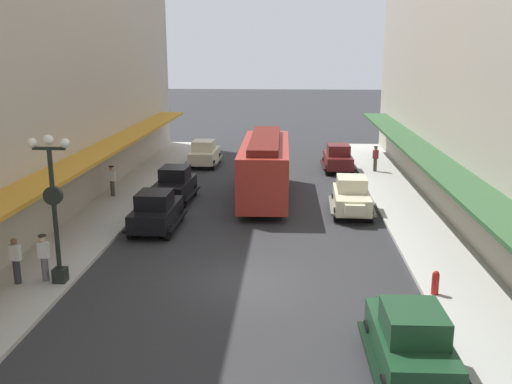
% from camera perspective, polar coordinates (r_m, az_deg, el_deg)
% --- Properties ---
extents(ground_plane, '(200.00, 200.00, 0.00)m').
position_cam_1_polar(ground_plane, '(20.36, -1.06, -9.06)').
color(ground_plane, '#2D2D30').
extents(sidewalk_left, '(3.00, 60.00, 0.15)m').
position_cam_1_polar(sidewalk_left, '(22.20, -20.94, -7.82)').
color(sidewalk_left, '#B7B5AD').
rests_on(sidewalk_left, ground).
extents(sidewalk_right, '(3.00, 60.00, 0.15)m').
position_cam_1_polar(sidewalk_right, '(21.13, 19.91, -8.84)').
color(sidewalk_right, '#B7B5AD').
rests_on(sidewalk_right, ground).
extents(parked_car_0, '(2.21, 4.29, 1.84)m').
position_cam_1_polar(parked_car_0, '(15.30, 15.19, -13.94)').
color(parked_car_0, '#193D23').
rests_on(parked_car_0, ground).
extents(parked_car_1, '(2.22, 4.29, 1.84)m').
position_cam_1_polar(parked_car_1, '(38.82, 8.19, 3.48)').
color(parked_car_1, '#591919').
rests_on(parked_car_1, ground).
extents(parked_car_2, '(2.28, 4.31, 1.84)m').
position_cam_1_polar(parked_car_2, '(31.02, -8.18, 0.80)').
color(parked_car_2, black).
rests_on(parked_car_2, ground).
extents(parked_car_3, '(2.20, 4.28, 1.84)m').
position_cam_1_polar(parked_car_3, '(40.25, -5.19, 3.94)').
color(parked_car_3, beige).
rests_on(parked_car_3, ground).
extents(parked_car_4, '(2.19, 4.28, 1.84)m').
position_cam_1_polar(parked_car_4, '(26.15, -9.97, -1.79)').
color(parked_car_4, black).
rests_on(parked_car_4, ground).
extents(parked_car_5, '(2.24, 4.30, 1.84)m').
position_cam_1_polar(parked_car_5, '(28.71, 9.55, -0.34)').
color(parked_car_5, beige).
rests_on(parked_car_5, ground).
extents(streetcar, '(2.65, 9.63, 3.46)m').
position_cam_1_polar(streetcar, '(30.91, 0.92, 2.71)').
color(streetcar, '#A52D23').
rests_on(streetcar, ground).
extents(lamp_post_with_clock, '(1.42, 0.44, 5.16)m').
position_cam_1_polar(lamp_post_with_clock, '(20.29, -19.59, -1.06)').
color(lamp_post_with_clock, black).
rests_on(lamp_post_with_clock, sidewalk_left).
extents(fire_hydrant, '(0.24, 0.24, 0.82)m').
position_cam_1_polar(fire_hydrant, '(19.85, 17.52, -8.63)').
color(fire_hydrant, '#B21E19').
rests_on(fire_hydrant, sidewalk_right).
extents(pedestrian_0, '(0.36, 0.24, 1.64)m').
position_cam_1_polar(pedestrian_0, '(21.27, -22.92, -6.33)').
color(pedestrian_0, '#2D2D33').
rests_on(pedestrian_0, sidewalk_left).
extents(pedestrian_1, '(0.36, 0.28, 1.67)m').
position_cam_1_polar(pedestrian_1, '(21.16, -20.46, -6.14)').
color(pedestrian_1, slate).
rests_on(pedestrian_1, sidewalk_left).
extents(pedestrian_2, '(0.36, 0.28, 1.67)m').
position_cam_1_polar(pedestrian_2, '(32.19, -14.21, 1.12)').
color(pedestrian_2, '#4C4238').
rests_on(pedestrian_2, sidewalk_left).
extents(pedestrian_3, '(0.36, 0.28, 1.67)m').
position_cam_1_polar(pedestrian_3, '(38.42, 11.87, 3.31)').
color(pedestrian_3, '#4C4238').
rests_on(pedestrian_3, sidewalk_right).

